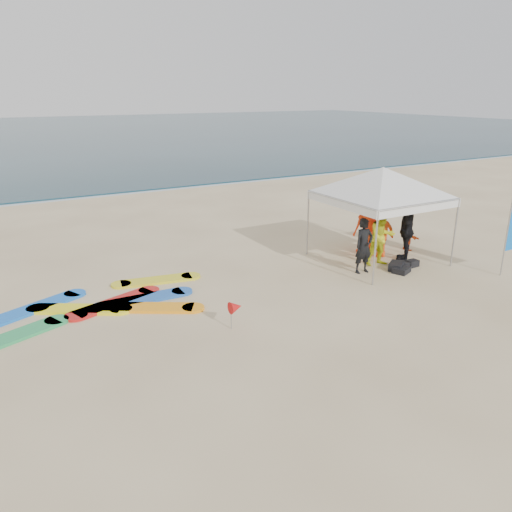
{
  "coord_description": "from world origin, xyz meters",
  "views": [
    {
      "loc": [
        -5.69,
        -7.42,
        5.03
      ],
      "look_at": [
        -0.01,
        2.6,
        1.2
      ],
      "focal_mm": 35.0,
      "sensor_mm": 36.0,
      "label": 1
    }
  ],
  "objects_px": {
    "person_orange_a": "(381,231)",
    "person_black_b": "(407,230)",
    "person_yellow": "(382,237)",
    "marker_pennant": "(236,307)",
    "person_orange_b": "(368,225)",
    "canopy_tent": "(383,167)",
    "person_seated": "(408,238)",
    "surfboard_spread": "(101,305)",
    "person_black_a": "(364,246)"
  },
  "relations": [
    {
      "from": "person_orange_a",
      "to": "marker_pennant",
      "type": "bearing_deg",
      "value": 22.51
    },
    {
      "from": "surfboard_spread",
      "to": "canopy_tent",
      "type": "bearing_deg",
      "value": -4.46
    },
    {
      "from": "person_black_a",
      "to": "person_black_b",
      "type": "relative_size",
      "value": 0.84
    },
    {
      "from": "person_yellow",
      "to": "person_orange_a",
      "type": "xyz_separation_m",
      "value": [
        0.54,
        0.62,
        -0.04
      ]
    },
    {
      "from": "canopy_tent",
      "to": "marker_pennant",
      "type": "bearing_deg",
      "value": -161.48
    },
    {
      "from": "person_black_a",
      "to": "surfboard_spread",
      "type": "height_order",
      "value": "person_black_a"
    },
    {
      "from": "person_yellow",
      "to": "person_black_b",
      "type": "distance_m",
      "value": 0.98
    },
    {
      "from": "person_black_a",
      "to": "person_black_b",
      "type": "xyz_separation_m",
      "value": [
        1.88,
        0.21,
        0.15
      ]
    },
    {
      "from": "person_black_b",
      "to": "person_orange_b",
      "type": "distance_m",
      "value": 1.26
    },
    {
      "from": "canopy_tent",
      "to": "person_seated",
      "type": "bearing_deg",
      "value": 10.19
    },
    {
      "from": "person_black_b",
      "to": "person_orange_b",
      "type": "bearing_deg",
      "value": -106.68
    },
    {
      "from": "canopy_tent",
      "to": "marker_pennant",
      "type": "relative_size",
      "value": 6.86
    },
    {
      "from": "person_black_b",
      "to": "person_orange_b",
      "type": "height_order",
      "value": "person_black_b"
    },
    {
      "from": "person_yellow",
      "to": "surfboard_spread",
      "type": "bearing_deg",
      "value": -177.63
    },
    {
      "from": "person_black_b",
      "to": "person_seated",
      "type": "relative_size",
      "value": 2.28
    },
    {
      "from": "person_yellow",
      "to": "person_orange_a",
      "type": "height_order",
      "value": "person_yellow"
    },
    {
      "from": "person_yellow",
      "to": "marker_pennant",
      "type": "height_order",
      "value": "person_yellow"
    },
    {
      "from": "person_yellow",
      "to": "person_orange_b",
      "type": "height_order",
      "value": "person_orange_b"
    },
    {
      "from": "person_orange_a",
      "to": "canopy_tent",
      "type": "distance_m",
      "value": 2.08
    },
    {
      "from": "person_yellow",
      "to": "person_orange_a",
      "type": "bearing_deg",
      "value": 58.59
    },
    {
      "from": "person_orange_a",
      "to": "person_black_b",
      "type": "bearing_deg",
      "value": 127.4
    },
    {
      "from": "person_black_a",
      "to": "person_black_b",
      "type": "bearing_deg",
      "value": 8.22
    },
    {
      "from": "person_yellow",
      "to": "person_black_a",
      "type": "bearing_deg",
      "value": -155.4
    },
    {
      "from": "person_orange_b",
      "to": "person_seated",
      "type": "height_order",
      "value": "person_orange_b"
    },
    {
      "from": "person_yellow",
      "to": "marker_pennant",
      "type": "xyz_separation_m",
      "value": [
        -5.73,
        -1.6,
        -0.39
      ]
    },
    {
      "from": "person_black_b",
      "to": "marker_pennant",
      "type": "bearing_deg",
      "value": -29.36
    },
    {
      "from": "person_yellow",
      "to": "person_black_b",
      "type": "bearing_deg",
      "value": 8.11
    },
    {
      "from": "person_yellow",
      "to": "person_orange_b",
      "type": "xyz_separation_m",
      "value": [
        0.43,
        1.11,
        0.05
      ]
    },
    {
      "from": "person_orange_b",
      "to": "surfboard_spread",
      "type": "distance_m",
      "value": 8.56
    },
    {
      "from": "person_black_b",
      "to": "canopy_tent",
      "type": "height_order",
      "value": "canopy_tent"
    },
    {
      "from": "surfboard_spread",
      "to": "person_seated",
      "type": "bearing_deg",
      "value": -2.07
    },
    {
      "from": "person_seated",
      "to": "person_orange_b",
      "type": "bearing_deg",
      "value": 71.21
    },
    {
      "from": "person_orange_a",
      "to": "person_black_b",
      "type": "height_order",
      "value": "person_black_b"
    },
    {
      "from": "person_black_a",
      "to": "person_yellow",
      "type": "bearing_deg",
      "value": 16.67
    },
    {
      "from": "person_seated",
      "to": "marker_pennant",
      "type": "relative_size",
      "value": 1.32
    },
    {
      "from": "marker_pennant",
      "to": "surfboard_spread",
      "type": "bearing_deg",
      "value": 131.68
    },
    {
      "from": "person_black_b",
      "to": "marker_pennant",
      "type": "height_order",
      "value": "person_black_b"
    },
    {
      "from": "surfboard_spread",
      "to": "person_orange_a",
      "type": "bearing_deg",
      "value": -2.85
    },
    {
      "from": "person_orange_a",
      "to": "person_orange_b",
      "type": "xyz_separation_m",
      "value": [
        -0.11,
        0.49,
        0.09
      ]
    },
    {
      "from": "person_seated",
      "to": "marker_pennant",
      "type": "distance_m",
      "value": 7.91
    },
    {
      "from": "person_black_b",
      "to": "canopy_tent",
      "type": "xyz_separation_m",
      "value": [
        -0.75,
        0.42,
        1.92
      ]
    },
    {
      "from": "person_orange_a",
      "to": "person_yellow",
      "type": "bearing_deg",
      "value": 51.92
    },
    {
      "from": "person_black_a",
      "to": "person_yellow",
      "type": "distance_m",
      "value": 0.93
    },
    {
      "from": "person_orange_b",
      "to": "canopy_tent",
      "type": "bearing_deg",
      "value": 82.29
    },
    {
      "from": "person_yellow",
      "to": "person_orange_b",
      "type": "bearing_deg",
      "value": 78.58
    },
    {
      "from": "canopy_tent",
      "to": "person_black_b",
      "type": "bearing_deg",
      "value": -29.42
    },
    {
      "from": "person_black_a",
      "to": "canopy_tent",
      "type": "relative_size",
      "value": 0.37
    },
    {
      "from": "person_orange_a",
      "to": "person_black_b",
      "type": "relative_size",
      "value": 0.87
    },
    {
      "from": "person_black_a",
      "to": "person_orange_a",
      "type": "distance_m",
      "value": 1.67
    },
    {
      "from": "person_seated",
      "to": "marker_pennant",
      "type": "bearing_deg",
      "value": 104.57
    }
  ]
}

